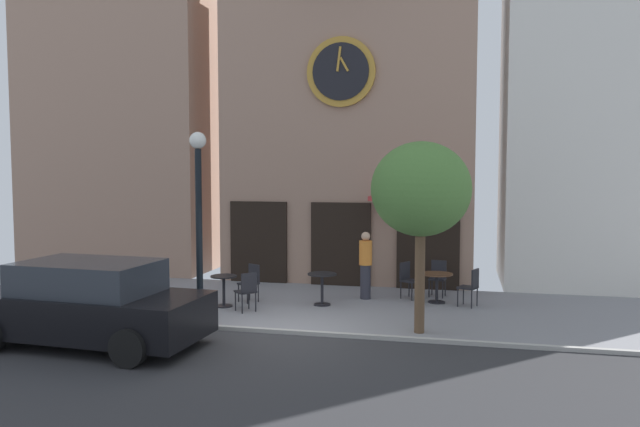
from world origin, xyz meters
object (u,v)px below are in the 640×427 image
at_px(cafe_chair_by_entrance, 251,280).
at_px(cafe_chair_outer, 471,285).
at_px(street_lamp, 199,224).
at_px(cafe_chair_mid_row, 247,289).
at_px(cafe_chair_near_lamp, 408,277).
at_px(street_tree, 421,190).
at_px(cafe_table_center_right, 437,281).
at_px(cafe_chair_facing_wall, 438,275).
at_px(cafe_table_center, 224,286).
at_px(parked_car_black, 89,304).
at_px(pedestrian_orange, 366,264).
at_px(cafe_table_near_door, 322,283).

height_order(cafe_chair_by_entrance, cafe_chair_outer, same).
height_order(street_lamp, cafe_chair_mid_row, street_lamp).
height_order(cafe_chair_by_entrance, cafe_chair_near_lamp, same).
xyz_separation_m(street_tree, cafe_table_center_right, (0.23, 2.83, -2.28)).
xyz_separation_m(cafe_chair_near_lamp, cafe_chair_facing_wall, (0.72, 0.44, 0.00)).
distance_m(cafe_table_center, cafe_chair_near_lamp, 4.54).
bearing_deg(parked_car_black, cafe_table_center, 71.01).
relative_size(cafe_chair_mid_row, parked_car_black, 0.20).
bearing_deg(pedestrian_orange, cafe_chair_by_entrance, -160.77).
relative_size(cafe_chair_near_lamp, cafe_chair_mid_row, 1.00).
bearing_deg(cafe_chair_mid_row, cafe_chair_by_entrance, 104.72).
bearing_deg(cafe_table_center_right, cafe_chair_facing_wall, 90.03).
height_order(cafe_table_center_right, parked_car_black, parked_car_black).
bearing_deg(cafe_chair_by_entrance, street_lamp, -106.57).
bearing_deg(cafe_chair_outer, cafe_table_near_door, -170.20).
bearing_deg(cafe_table_center, street_tree, -15.71).
bearing_deg(pedestrian_orange, street_tree, -62.51).
distance_m(cafe_table_center, cafe_table_center_right, 5.09).
distance_m(cafe_chair_facing_wall, parked_car_black, 8.44).
distance_m(street_lamp, parked_car_black, 2.94).
height_order(cafe_chair_facing_wall, parked_car_black, parked_car_black).
bearing_deg(cafe_chair_facing_wall, street_tree, -93.63).
relative_size(cafe_table_center_right, cafe_chair_by_entrance, 0.85).
relative_size(cafe_chair_by_entrance, pedestrian_orange, 0.54).
xyz_separation_m(cafe_chair_near_lamp, pedestrian_orange, (-1.02, -0.29, 0.33)).
xyz_separation_m(street_tree, cafe_table_center, (-4.62, 1.30, -2.33)).
bearing_deg(cafe_chair_facing_wall, street_lamp, -145.03).
xyz_separation_m(street_tree, cafe_chair_facing_wall, (0.23, 3.64, -2.28)).
distance_m(cafe_table_center, parked_car_black, 3.74).
bearing_deg(cafe_table_near_door, cafe_chair_outer, 9.80).
bearing_deg(cafe_chair_mid_row, parked_car_black, -121.65).
height_order(cafe_table_center_right, cafe_chair_mid_row, cafe_chair_mid_row).
relative_size(street_lamp, cafe_table_center_right, 5.25).
relative_size(cafe_table_center, cafe_table_near_door, 0.97).
height_order(cafe_table_center, cafe_chair_mid_row, cafe_chair_mid_row).
bearing_deg(parked_car_black, street_lamp, 65.20).
xyz_separation_m(street_lamp, street_tree, (4.72, -0.18, 0.77)).
relative_size(cafe_chair_by_entrance, cafe_chair_near_lamp, 1.00).
relative_size(cafe_chair_mid_row, pedestrian_orange, 0.54).
bearing_deg(cafe_table_center, cafe_table_near_door, 16.67).
relative_size(cafe_chair_by_entrance, parked_car_black, 0.20).
bearing_deg(parked_car_black, cafe_table_near_door, 50.72).
distance_m(street_lamp, pedestrian_orange, 4.37).
xyz_separation_m(cafe_table_center, cafe_chair_by_entrance, (0.43, 0.68, 0.05)).
bearing_deg(cafe_chair_facing_wall, pedestrian_orange, -157.32).
bearing_deg(cafe_chair_by_entrance, cafe_chair_mid_row, -75.28).
height_order(cafe_table_center_right, cafe_chair_by_entrance, cafe_chair_by_entrance).
bearing_deg(cafe_chair_facing_wall, cafe_chair_outer, -53.77).
distance_m(cafe_chair_by_entrance, cafe_chair_mid_row, 1.11).
bearing_deg(street_lamp, cafe_chair_facing_wall, 34.97).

